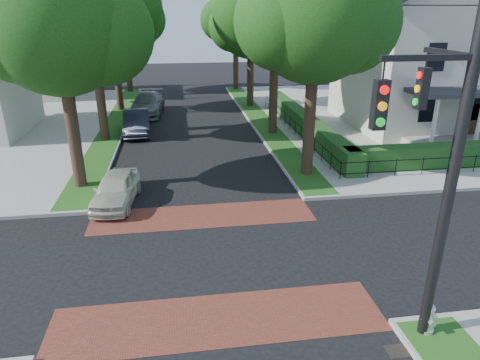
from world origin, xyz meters
The scene contains 24 objects.
ground centered at (0.00, 0.00, 0.00)m, with size 120.00×120.00×0.00m, color black.
sidewalk_ne centered at (19.50, 19.00, 0.07)m, with size 30.00×30.00×0.15m, color gray.
crosswalk_far centered at (0.00, 3.20, 0.01)m, with size 9.00×2.20×0.01m, color maroon.
crosswalk_near centered at (0.00, -3.20, 0.01)m, with size 9.00×2.20×0.01m, color maroon.
storm_drain centered at (4.30, -5.00, 0.01)m, with size 0.65×0.45×0.01m, color black.
grass_strip_ne centered at (5.40, 19.10, 0.16)m, with size 1.60×29.80×0.02m, color #1D4C15.
grass_strip_nw centered at (-5.40, 19.10, 0.16)m, with size 1.60×29.80×0.02m, color #1D4C15.
tree_right_near centered at (5.60, 7.24, 7.63)m, with size 7.75×6.67×10.66m.
tree_right_mid centered at (5.61, 15.25, 7.99)m, with size 8.25×7.09×11.22m.
tree_right_far centered at (5.60, 24.22, 6.91)m, with size 7.25×6.23×9.74m.
tree_right_back centered at (5.60, 33.23, 7.27)m, with size 7.50×6.45×10.20m.
tree_left_near centered at (-5.40, 7.23, 7.27)m, with size 7.50×6.45×10.20m.
tree_left_mid centered at (-5.39, 15.24, 8.34)m, with size 8.00×6.88×11.48m.
tree_left_far centered at (-5.40, 24.22, 7.12)m, with size 7.00×6.02×9.86m.
tree_left_back centered at (-5.40, 33.24, 7.41)m, with size 7.75×6.66×10.44m.
hedge_main_road centered at (7.70, 15.00, 0.75)m, with size 1.00×18.00×1.20m, color #174016.
fence_main_road centered at (6.90, 15.00, 0.60)m, with size 0.06×18.00×0.90m, color black, non-canonical shape.
house_victorian centered at (17.51, 15.92, 6.02)m, with size 13.00×13.05×12.48m.
house_left_far centered at (-15.49, 31.99, 5.04)m, with size 10.00×9.00×10.14m.
traffic_signal centered at (4.89, -4.41, 4.71)m, with size 2.17×2.00×8.00m.
parked_car_front centered at (-3.60, 5.00, 0.69)m, with size 1.62×4.02×1.37m, color beige.
parked_car_middle centered at (-3.60, 16.62, 0.80)m, with size 1.69×4.86×1.60m, color #212632.
parked_car_rear centered at (-3.20, 22.42, 0.86)m, with size 2.41×5.92×1.72m, color slate.
fire_hydrant centered at (5.20, -4.61, 0.57)m, with size 0.47×0.49×0.88m.
Camera 1 is at (-0.80, -12.58, 7.78)m, focal length 32.00 mm.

